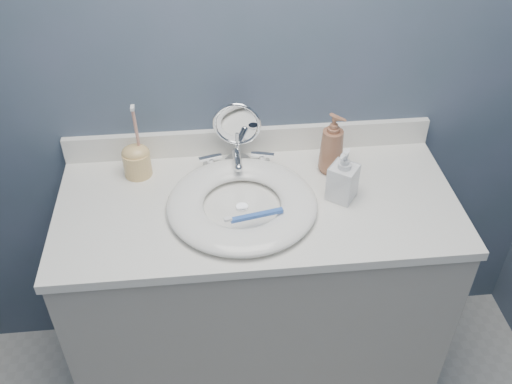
{
  "coord_description": "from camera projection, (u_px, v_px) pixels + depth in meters",
  "views": [
    {
      "loc": [
        -0.14,
        -0.34,
        2.0
      ],
      "look_at": [
        -0.01,
        0.94,
        0.94
      ],
      "focal_mm": 40.0,
      "sensor_mm": 36.0,
      "label": 1
    }
  ],
  "objects": [
    {
      "name": "backsplash",
      "position": [
        250.0,
        140.0,
        1.91
      ],
      "size": [
        1.22,
        0.02,
        0.09
      ],
      "primitive_type": "cube",
      "color": "white",
      "rests_on": "countertop"
    },
    {
      "name": "countertop",
      "position": [
        258.0,
        205.0,
        1.74
      ],
      "size": [
        1.22,
        0.57,
        0.03
      ],
      "primitive_type": "cube",
      "color": "white",
      "rests_on": "vanity_cabinet"
    },
    {
      "name": "drain",
      "position": [
        242.0,
        207.0,
        1.7
      ],
      "size": [
        0.04,
        0.04,
        0.01
      ],
      "primitive_type": "cylinder",
      "color": "silver",
      "rests_on": "countertop"
    },
    {
      "name": "back_wall",
      "position": [
        249.0,
        63.0,
        1.74
      ],
      "size": [
        2.2,
        0.02,
        2.4
      ],
      "primitive_type": "cube",
      "color": "#415361",
      "rests_on": "ground"
    },
    {
      "name": "soap_bottle_amber",
      "position": [
        332.0,
        144.0,
        1.79
      ],
      "size": [
        0.11,
        0.11,
        0.21
      ],
      "primitive_type": "imported",
      "rotation": [
        0.0,
        0.0,
        0.74
      ],
      "color": "#8F5A40",
      "rests_on": "countertop"
    },
    {
      "name": "basin",
      "position": [
        242.0,
        204.0,
        1.69
      ],
      "size": [
        0.45,
        0.45,
        0.04
      ],
      "primitive_type": null,
      "color": "white",
      "rests_on": "countertop"
    },
    {
      "name": "faucet",
      "position": [
        237.0,
        162.0,
        1.84
      ],
      "size": [
        0.25,
        0.13,
        0.07
      ],
      "color": "silver",
      "rests_on": "countertop"
    },
    {
      "name": "soap_bottle_clear",
      "position": [
        343.0,
        175.0,
        1.69
      ],
      "size": [
        0.11,
        0.11,
        0.17
      ],
      "primitive_type": "imported",
      "rotation": [
        0.0,
        0.0,
        -0.64
      ],
      "color": "silver",
      "rests_on": "countertop"
    },
    {
      "name": "vanity_cabinet",
      "position": [
        257.0,
        299.0,
        2.02
      ],
      "size": [
        1.2,
        0.55,
        0.85
      ],
      "primitive_type": "cube",
      "color": "#A6A198",
      "rests_on": "ground"
    },
    {
      "name": "makeup_mirror",
      "position": [
        237.0,
        131.0,
        1.81
      ],
      "size": [
        0.15,
        0.09,
        0.23
      ],
      "rotation": [
        0.0,
        0.0,
        -0.17
      ],
      "color": "silver",
      "rests_on": "countertop"
    },
    {
      "name": "toothbrush_holder",
      "position": [
        137.0,
        159.0,
        1.8
      ],
      "size": [
        0.09,
        0.09,
        0.25
      ],
      "rotation": [
        0.0,
        0.0,
        -0.02
      ],
      "color": "#E5BB72",
      "rests_on": "countertop"
    },
    {
      "name": "toothbrush_lying",
      "position": [
        255.0,
        216.0,
        1.61
      ],
      "size": [
        0.17,
        0.05,
        0.02
      ],
      "rotation": [
        0.0,
        0.0,
        0.2
      ],
      "color": "#3562BD",
      "rests_on": "basin"
    }
  ]
}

